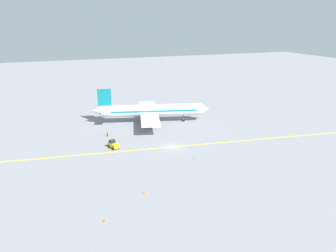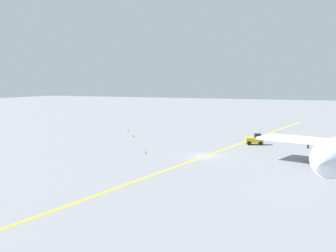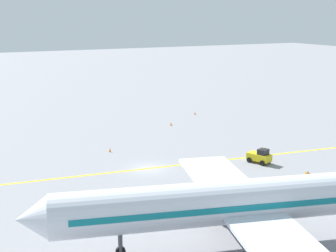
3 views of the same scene
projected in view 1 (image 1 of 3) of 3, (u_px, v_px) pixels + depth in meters
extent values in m
plane|color=gray|center=(173.00, 147.00, 80.43)|extent=(400.00, 400.00, 0.00)
cube|color=yellow|center=(173.00, 147.00, 80.43)|extent=(15.95, 119.04, 0.01)
cylinder|color=silver|center=(152.00, 110.00, 98.75)|extent=(11.23, 29.91, 3.60)
cone|color=silver|center=(205.00, 109.00, 100.33)|extent=(3.92, 3.20, 3.42)
cone|color=silver|center=(97.00, 111.00, 97.06)|extent=(3.73, 3.69, 3.06)
cube|color=#0F727F|center=(152.00, 110.00, 98.71)|extent=(10.50, 27.02, 0.50)
cube|color=silver|center=(149.00, 113.00, 98.88)|extent=(28.39, 12.26, 0.36)
cylinder|color=#4C4C51|center=(148.00, 112.00, 103.99)|extent=(2.95, 3.66, 2.20)
cylinder|color=#4C4C51|center=(150.00, 121.00, 94.53)|extent=(2.95, 3.66, 2.20)
cube|color=#0F727F|center=(104.00, 97.00, 96.07)|extent=(1.38, 3.96, 5.00)
cube|color=silver|center=(107.00, 110.00, 97.32)|extent=(9.31, 4.64, 0.24)
cylinder|color=#4C4C51|center=(183.00, 117.00, 100.43)|extent=(0.36, 0.36, 2.00)
cylinder|color=black|center=(183.00, 120.00, 100.73)|extent=(0.48, 0.85, 0.80)
cylinder|color=#4C4C51|center=(145.00, 117.00, 100.81)|extent=(0.36, 0.36, 2.00)
cylinder|color=black|center=(146.00, 120.00, 101.12)|extent=(0.48, 0.85, 0.80)
cylinder|color=#4C4C51|center=(146.00, 120.00, 97.78)|extent=(0.36, 0.36, 2.00)
cylinder|color=black|center=(146.00, 123.00, 98.09)|extent=(0.48, 0.85, 0.80)
cube|color=gold|center=(114.00, 145.00, 79.42)|extent=(3.34, 2.46, 0.90)
cube|color=black|center=(112.00, 141.00, 79.56)|extent=(1.48, 1.58, 0.70)
sphere|color=orange|center=(112.00, 140.00, 79.43)|extent=(0.16, 0.16, 0.16)
cylinder|color=black|center=(109.00, 146.00, 79.78)|extent=(0.74, 0.48, 0.70)
cylinder|color=black|center=(114.00, 145.00, 80.72)|extent=(0.74, 0.48, 0.70)
cylinder|color=black|center=(113.00, 149.00, 78.39)|extent=(0.74, 0.48, 0.70)
cylinder|color=black|center=(118.00, 147.00, 79.33)|extent=(0.74, 0.48, 0.70)
cylinder|color=#23232D|center=(108.00, 135.00, 87.48)|extent=(0.16, 0.16, 0.85)
cylinder|color=#23232D|center=(107.00, 135.00, 87.62)|extent=(0.16, 0.16, 0.85)
cube|color=orange|center=(107.00, 132.00, 87.33)|extent=(0.41, 0.32, 0.60)
cylinder|color=orange|center=(108.00, 133.00, 87.15)|extent=(0.10, 0.10, 0.55)
cylinder|color=orange|center=(107.00, 132.00, 87.51)|extent=(0.10, 0.10, 0.55)
sphere|color=tan|center=(107.00, 131.00, 87.20)|extent=(0.22, 0.22, 0.22)
cone|color=orange|center=(195.00, 159.00, 72.89)|extent=(0.32, 0.32, 0.55)
cone|color=orange|center=(144.00, 193.00, 58.52)|extent=(0.32, 0.32, 0.55)
cone|color=orange|center=(105.00, 220.00, 50.44)|extent=(0.32, 0.32, 0.55)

